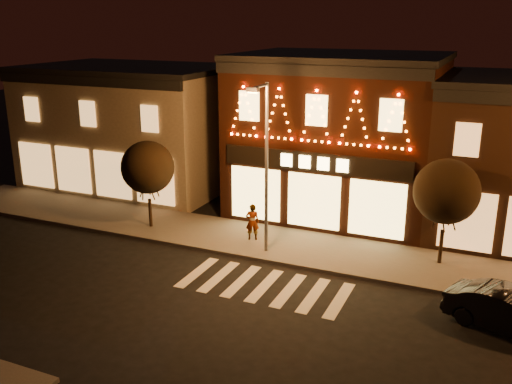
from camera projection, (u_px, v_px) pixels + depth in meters
The scene contains 9 objects.
ground at pixel (217, 336), 18.55m from camera, with size 120.00×120.00×0.00m, color black.
sidewalk_far at pixel (342, 255), 24.76m from camera, with size 44.00×4.00×0.15m, color #47423D.
building_left at pixel (133, 126), 34.71m from camera, with size 12.20×8.28×7.30m.
building_pulp at pixel (339, 134), 29.55m from camera, with size 10.20×8.34×8.30m.
streetlamp_mid at pixel (265, 156), 23.56m from camera, with size 0.46×1.68×7.35m.
tree_left at pixel (148, 167), 27.08m from camera, with size 2.56×2.56×4.27m.
tree_right at pixel (447, 192), 22.86m from camera, with size 2.66×2.66×4.45m.
dark_sedan at pixel (512, 313), 18.60m from camera, with size 1.50×4.30×1.42m, color black.
pedestrian at pixel (252, 222), 26.03m from camera, with size 0.63×0.41×1.72m, color gray.
Camera 1 is at (7.74, -14.45, 9.97)m, focal length 39.73 mm.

